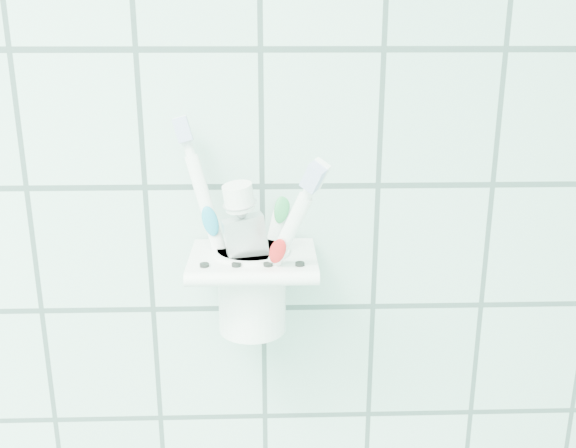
% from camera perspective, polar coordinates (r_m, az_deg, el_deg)
% --- Properties ---
extents(holder_bracket, '(0.11, 0.10, 0.04)m').
position_cam_1_polar(holder_bracket, '(0.58, -3.11, -3.36)').
color(holder_bracket, white).
rests_on(holder_bracket, wall_back).
extents(cup, '(0.07, 0.07, 0.08)m').
position_cam_1_polar(cup, '(0.60, -3.22, -5.50)').
color(cup, white).
rests_on(cup, holder_bracket).
extents(toothbrush_pink, '(0.06, 0.04, 0.20)m').
position_cam_1_polar(toothbrush_pink, '(0.57, -4.41, 0.20)').
color(toothbrush_pink, white).
rests_on(toothbrush_pink, cup).
extents(toothbrush_blue, '(0.05, 0.07, 0.20)m').
position_cam_1_polar(toothbrush_blue, '(0.58, -2.93, 1.10)').
color(toothbrush_blue, white).
rests_on(toothbrush_blue, cup).
extents(toothbrush_orange, '(0.07, 0.08, 0.19)m').
position_cam_1_polar(toothbrush_orange, '(0.58, -3.88, 0.44)').
color(toothbrush_orange, white).
rests_on(toothbrush_orange, cup).
extents(toothpaste_tube, '(0.05, 0.04, 0.14)m').
position_cam_1_polar(toothpaste_tube, '(0.57, -2.64, -1.63)').
color(toothpaste_tube, silver).
rests_on(toothpaste_tube, cup).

